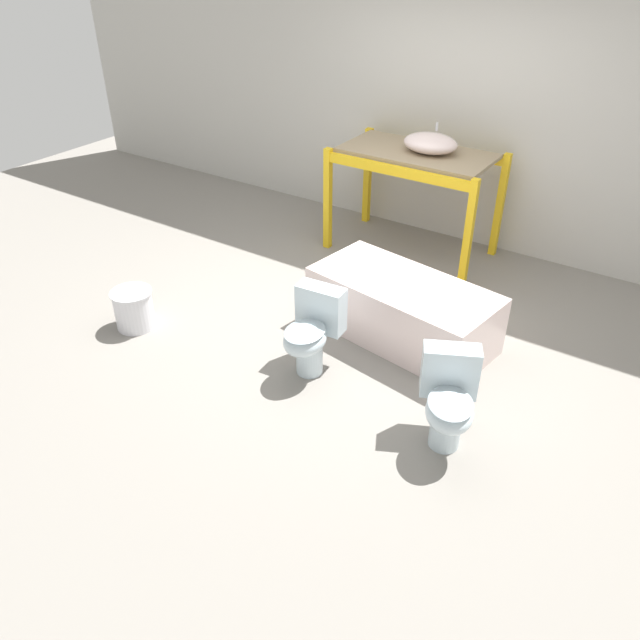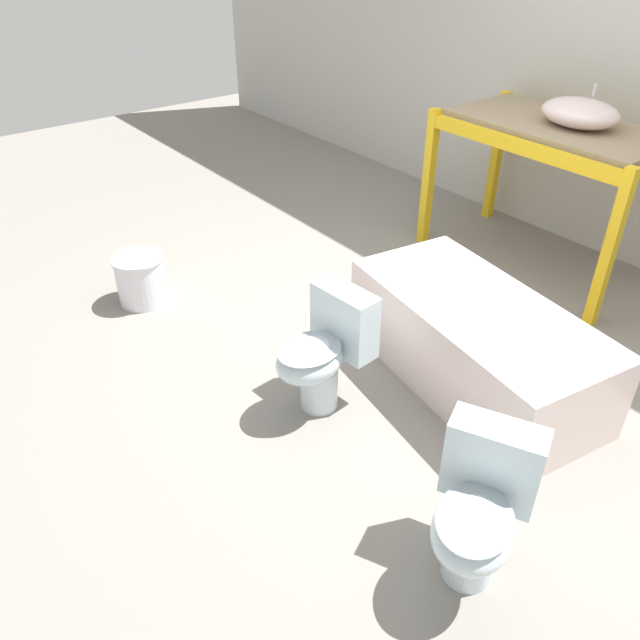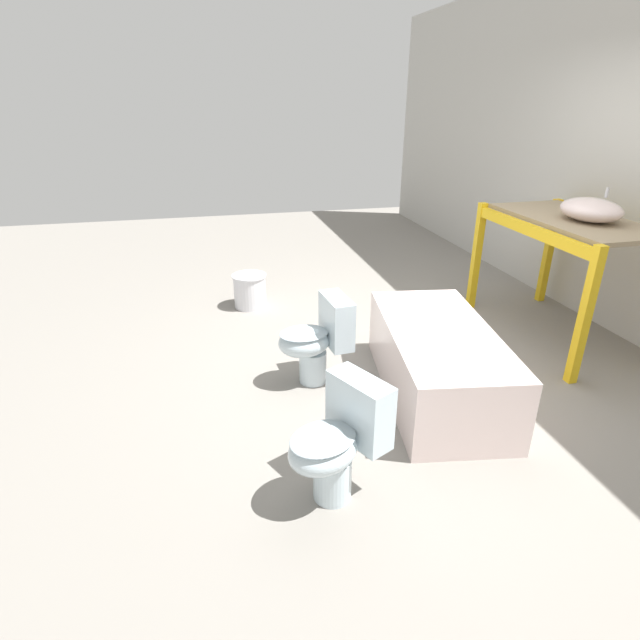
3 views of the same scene
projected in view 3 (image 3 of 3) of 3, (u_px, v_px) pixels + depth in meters
name	position (u px, v px, depth m)	size (l,w,h in m)	color
ground_plane	(421.00, 358.00, 4.19)	(12.00, 12.00, 0.00)	gray
shelving_rack	(572.00, 238.00, 4.24)	(1.61, 0.89, 1.08)	yellow
sink_basin	(591.00, 210.00, 4.03)	(0.54, 0.42, 0.26)	silver
bathtub_main	(438.00, 357.00, 3.58)	(1.63, 0.95, 0.52)	silver
toilet_near	(338.00, 440.00, 2.61)	(0.54, 0.62, 0.67)	silver
toilet_far	(317.00, 338.00, 3.71)	(0.39, 0.55, 0.67)	silver
bucket_white	(250.00, 290.00, 5.15)	(0.35, 0.35, 0.35)	silver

